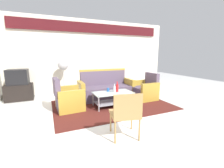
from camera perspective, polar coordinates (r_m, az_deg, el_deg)
The scene contains 14 objects.
ground_plane at distance 3.78m, azimuth 6.84°, elevation -11.74°, with size 14.00×14.00×0.00m, color white.
wall_back at distance 6.31m, azimuth -7.12°, elevation 11.13°, with size 6.52×0.19×2.80m.
rug at distance 4.49m, azimuth 0.15°, elevation -7.82°, with size 3.30×2.22×0.01m, color #511E19.
couch at distance 5.07m, azimuth -2.31°, elevation -1.98°, with size 1.81×0.76×0.96m.
armchair_left at distance 4.22m, azimuth -16.24°, elevation -5.51°, with size 0.74×0.80×0.85m.
armchair_right at distance 5.13m, azimuth 12.26°, elevation -2.40°, with size 0.72×0.78×0.85m.
coffee_table at distance 4.31m, azimuth 0.33°, elevation -4.94°, with size 1.10×0.60×0.40m.
bottle_clear at distance 4.24m, azimuth 0.92°, elevation -1.94°, with size 0.06×0.06×0.25m.
bottle_red at distance 4.32m, azimuth 1.96°, elevation -1.47°, with size 0.07×0.07×0.30m.
cup at distance 4.36m, azimuth -1.48°, elevation -2.17°, with size 0.08×0.08×0.10m, color #2659A5.
tv_stand at distance 5.75m, azimuth -31.53°, elevation -2.64°, with size 0.80×0.50×0.52m, color black.
television at distance 5.66m, azimuth -32.03°, elevation 2.29°, with size 0.62×0.47×0.48m.
pedestal_fan at distance 5.64m, azimuth -17.98°, elevation 5.99°, with size 0.36×0.36×1.27m.
wicker_chair at distance 2.63m, azimuth 5.24°, elevation -10.45°, with size 0.57×0.57×0.84m.
Camera 1 is at (-1.77, -3.00, 1.46)m, focal length 24.21 mm.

